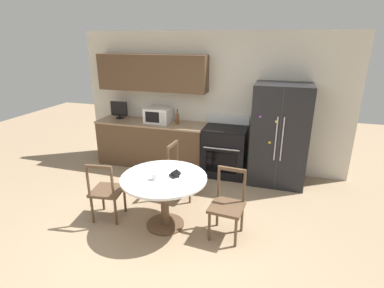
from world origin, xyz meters
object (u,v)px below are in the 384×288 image
counter_bottle (177,119)px  wallet (175,174)px  refrigerator (279,135)px  oven_range (225,151)px  dining_chair_right (227,206)px  dining_chair_far (182,172)px  dining_chair_left (107,191)px  candle_glass (155,177)px  countertop_tv (119,109)px  microwave (158,115)px

counter_bottle → wallet: counter_bottle is taller
refrigerator → oven_range: size_ratio=1.63×
dining_chair_right → wallet: 0.79m
dining_chair_far → dining_chair_right: bearing=51.9°
refrigerator → dining_chair_far: (-1.45, -1.01, -0.45)m
oven_range → dining_chair_left: size_ratio=1.20×
refrigerator → dining_chair_far: size_ratio=1.96×
dining_chair_far → dining_chair_left: same height
refrigerator → dining_chair_far: 1.82m
candle_glass → oven_range: bearing=75.1°
oven_range → dining_chair_right: size_ratio=1.20×
countertop_tv → counter_bottle: countertop_tv is taller
microwave → counter_bottle: 0.40m
dining_chair_right → wallet: (-0.72, 0.02, 0.34)m
microwave → candle_glass: size_ratio=5.32×
candle_glass → dining_chair_far: bearing=87.6°
microwave → wallet: (1.04, -1.91, -0.27)m
oven_range → microwave: bearing=177.5°
dining_chair_far → dining_chair_left: bearing=-36.6°
counter_bottle → dining_chair_right: size_ratio=0.31×
candle_glass → dining_chair_right: bearing=8.9°
dining_chair_right → wallet: bearing=3.6°
refrigerator → wallet: 2.21m
refrigerator → oven_range: bearing=177.5°
wallet → dining_chair_far: bearing=102.4°
microwave → dining_chair_right: bearing=-47.6°
dining_chair_far → dining_chair_left: 1.23m
microwave → counter_bottle: size_ratio=1.73×
microwave → dining_chair_right: (1.75, -1.92, -0.61)m
candle_glass → dining_chair_left: bearing=178.1°
counter_bottle → wallet: size_ratio=1.62×
oven_range → counter_bottle: counter_bottle is taller
microwave → countertop_tv: size_ratio=1.37×
oven_range → dining_chair_left: oven_range is taller
counter_bottle → wallet: bearing=-71.4°
dining_chair_far → dining_chair_right: size_ratio=1.00×
refrigerator → microwave: 2.32m
refrigerator → counter_bottle: size_ratio=6.24×
counter_bottle → dining_chair_right: 2.41m
dining_chair_right → dining_chair_left: same height
refrigerator → counter_bottle: 1.91m
wallet → candle_glass: bearing=-143.1°
counter_bottle → microwave: bearing=177.8°
counter_bottle → dining_chair_right: (1.35, -1.91, -0.57)m
oven_range → refrigerator: bearing=-2.5°
microwave → candle_glass: microwave is taller
candle_glass → counter_bottle: bearing=101.6°
countertop_tv → counter_bottle: (1.28, -0.05, -0.08)m
oven_range → candle_glass: bearing=-104.9°
countertop_tv → counter_bottle: size_ratio=1.26×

